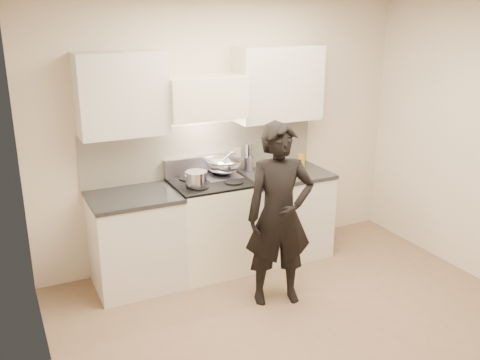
% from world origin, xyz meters
% --- Properties ---
extents(ground_plane, '(4.00, 4.00, 0.00)m').
position_xyz_m(ground_plane, '(0.00, 0.00, 0.00)').
color(ground_plane, '#84664C').
extents(room_shell, '(4.04, 3.54, 2.70)m').
position_xyz_m(room_shell, '(-0.06, 0.37, 1.60)').
color(room_shell, beige).
rests_on(room_shell, ground).
extents(stove, '(0.76, 0.65, 0.96)m').
position_xyz_m(stove, '(-0.30, 1.42, 0.47)').
color(stove, white).
rests_on(stove, ground).
extents(counter_right, '(0.92, 0.67, 0.92)m').
position_xyz_m(counter_right, '(0.53, 1.43, 0.46)').
color(counter_right, silver).
rests_on(counter_right, ground).
extents(counter_left, '(0.82, 0.67, 0.92)m').
position_xyz_m(counter_left, '(-1.08, 1.43, 0.46)').
color(counter_left, silver).
rests_on(counter_left, ground).
extents(wok, '(0.38, 0.46, 0.30)m').
position_xyz_m(wok, '(-0.10, 1.55, 1.06)').
color(wok, '#B7B6CE').
rests_on(wok, stove).
extents(stock_pot, '(0.28, 0.27, 0.14)m').
position_xyz_m(stock_pot, '(-0.49, 1.32, 1.03)').
color(stock_pot, '#B7B6CE').
rests_on(stock_pot, stove).
extents(utensil_crock, '(0.11, 0.11, 0.28)m').
position_xyz_m(utensil_crock, '(0.23, 1.67, 1.01)').
color(utensil_crock, '#B6B4C5').
rests_on(utensil_crock, counter_right).
extents(spice_jar, '(0.04, 0.04, 0.09)m').
position_xyz_m(spice_jar, '(0.34, 1.57, 0.96)').
color(spice_jar, orange).
rests_on(spice_jar, counter_right).
extents(oil_glass, '(0.08, 0.08, 0.15)m').
position_xyz_m(oil_glass, '(0.79, 1.52, 0.99)').
color(oil_glass, '#A57C22').
rests_on(oil_glass, counter_right).
extents(person, '(0.69, 0.54, 1.66)m').
position_xyz_m(person, '(0.00, 0.59, 0.83)').
color(person, black).
rests_on(person, ground).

